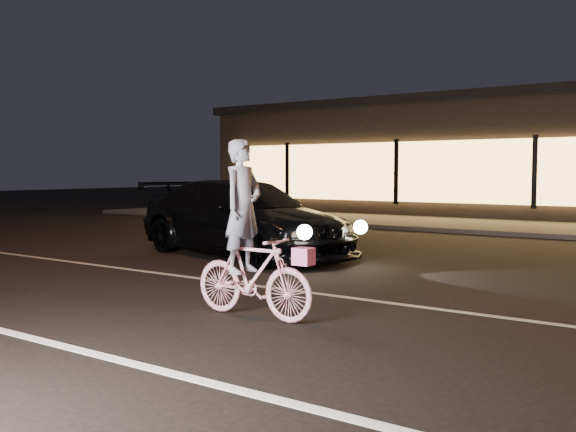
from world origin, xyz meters
The scene contains 7 objects.
ground centered at (0.00, 0.00, 0.00)m, with size 90.00×90.00×0.00m, color black.
lane_stripe_near centered at (0.00, -1.50, 0.00)m, with size 60.00×0.12×0.01m, color silver.
lane_stripe_far centered at (0.00, 2.00, 0.00)m, with size 60.00×0.10×0.01m, color gray.
sidewalk centered at (0.00, 13.00, 0.06)m, with size 30.00×4.00×0.12m, color #383533.
storefront centered at (0.00, 18.97, 2.15)m, with size 25.40×8.42×4.20m.
cyclist centered at (0.57, 0.43, 0.70)m, with size 1.56×0.54×1.97m.
sedan centered at (-2.77, 4.44, 0.72)m, with size 5.30×3.07×1.44m.
Camera 1 is at (4.92, -5.08, 1.62)m, focal length 40.00 mm.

